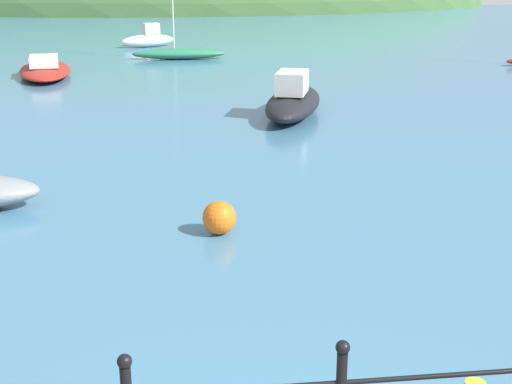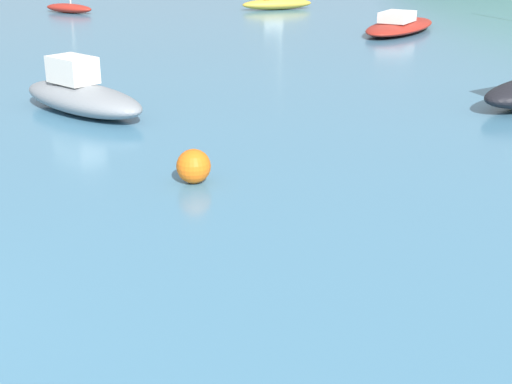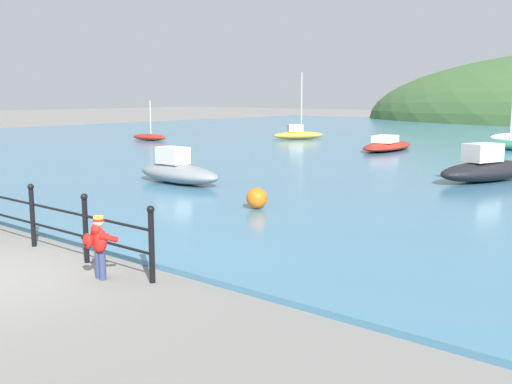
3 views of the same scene
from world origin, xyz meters
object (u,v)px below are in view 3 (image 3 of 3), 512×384
(child_in_coat, at_px, (98,241))
(boat_nearest_quay, at_px, (387,145))
(boat_far_left, at_px, (298,134))
(mooring_buoy, at_px, (257,198))
(boat_red_dinghy, at_px, (178,171))
(boat_twin_mast, at_px, (149,137))
(boat_green_fishing, at_px, (487,169))

(child_in_coat, height_order, boat_nearest_quay, child_in_coat)
(child_in_coat, bearing_deg, boat_far_left, 120.12)
(mooring_buoy, bearing_deg, boat_red_dinghy, 160.20)
(boat_twin_mast, bearing_deg, mooring_buoy, -33.33)
(boat_green_fishing, relative_size, mooring_buoy, 8.57)
(boat_far_left, bearing_deg, boat_green_fishing, -35.04)
(boat_green_fishing, distance_m, boat_nearest_quay, 10.99)
(boat_nearest_quay, bearing_deg, boat_green_fishing, -45.27)
(child_in_coat, distance_m, boat_nearest_quay, 23.00)
(boat_red_dinghy, bearing_deg, boat_twin_mast, 143.01)
(boat_twin_mast, height_order, mooring_buoy, boat_twin_mast)
(child_in_coat, relative_size, boat_nearest_quay, 0.19)
(child_in_coat, xyz_separation_m, boat_red_dinghy, (-6.29, 7.39, -0.14))
(boat_green_fishing, relative_size, boat_red_dinghy, 1.25)
(child_in_coat, height_order, boat_twin_mast, boat_twin_mast)
(boat_red_dinghy, bearing_deg, mooring_buoy, -19.80)
(boat_nearest_quay, relative_size, boat_twin_mast, 1.98)
(boat_red_dinghy, distance_m, boat_nearest_quay, 14.60)
(boat_green_fishing, height_order, boat_far_left, boat_far_left)
(boat_green_fishing, bearing_deg, boat_nearest_quay, 134.73)
(boat_nearest_quay, height_order, mooring_buoy, boat_nearest_quay)
(boat_nearest_quay, bearing_deg, boat_twin_mast, -165.93)
(boat_green_fishing, height_order, boat_red_dinghy, boat_green_fishing)
(boat_green_fishing, relative_size, boat_twin_mast, 1.70)
(mooring_buoy, bearing_deg, boat_twin_mast, 146.67)
(boat_red_dinghy, height_order, boat_nearest_quay, boat_red_dinghy)
(child_in_coat, height_order, boat_green_fishing, boat_green_fishing)
(boat_green_fishing, distance_m, mooring_buoy, 8.88)
(boat_red_dinghy, height_order, mooring_buoy, boat_red_dinghy)
(boat_far_left, distance_m, boat_nearest_quay, 8.46)
(boat_nearest_quay, xyz_separation_m, boat_twin_mast, (-14.22, -3.57, -0.03))
(child_in_coat, xyz_separation_m, boat_far_left, (-14.57, 25.12, -0.18))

